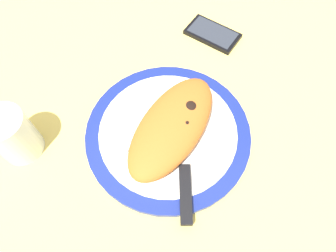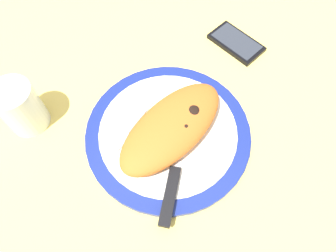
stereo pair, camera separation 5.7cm
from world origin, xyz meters
TOP-DOWN VIEW (x-y plane):
  - ground_plane at (0.00, 0.00)cm, footprint 150.00×150.00cm
  - plate at (0.00, 0.00)cm, footprint 31.86×31.86cm
  - calzone at (-0.47, 0.78)cm, footprint 26.13×16.16cm
  - fork at (1.91, -6.54)cm, footprint 16.03×2.52cm
  - knife at (7.89, 5.65)cm, footprint 23.54×9.40cm
  - smartphone at (-28.35, 1.88)cm, footprint 9.89×13.63cm
  - water_glass at (11.02, -25.37)cm, footprint 7.66×7.66cm

SIDE VIEW (x-z plane):
  - ground_plane at x=0.00cm, z-range -3.00..0.00cm
  - smartphone at x=-28.35cm, z-range -0.02..1.14cm
  - plate at x=0.00cm, z-range -0.04..1.58cm
  - fork at x=1.91cm, z-range 1.62..2.02cm
  - knife at x=7.89cm, z-range 1.52..2.72cm
  - calzone at x=-0.47cm, z-range 1.64..6.36cm
  - water_glass at x=11.02cm, z-range -0.57..9.71cm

